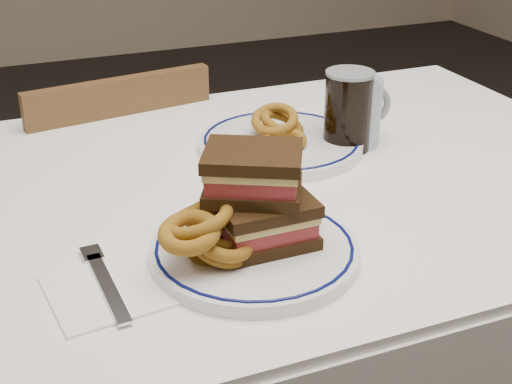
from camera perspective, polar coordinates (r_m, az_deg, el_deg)
name	(u,v)px	position (r m, az deg, el deg)	size (l,w,h in m)	color
dining_table	(265,234)	(1.20, 0.72, -3.38)	(1.27, 0.87, 0.75)	white
chair_far	(116,225)	(1.67, -11.16, -2.58)	(0.43, 0.43, 0.82)	#442B15
main_plate	(254,250)	(0.93, -0.14, -4.68)	(0.27, 0.27, 0.02)	white
reuben_sandwich	(259,197)	(0.91, 0.23, -0.40)	(0.15, 0.14, 0.13)	black
onion_rings_main	(211,234)	(0.89, -3.64, -3.34)	(0.14, 0.11, 0.10)	brown
ketchup_ramekin	(230,209)	(0.98, -2.11, -1.40)	(0.05, 0.05, 0.03)	silver
beer_mug	(350,110)	(1.25, 7.50, 6.55)	(0.13, 0.08, 0.14)	black
water_glass	(360,112)	(1.27, 8.29, 6.35)	(0.08, 0.08, 0.12)	#8EA5B8
far_plate	(281,143)	(1.26, 2.00, 3.97)	(0.29, 0.29, 0.02)	white
onion_rings_far	(280,127)	(1.25, 1.94, 5.20)	(0.10, 0.13, 0.07)	brown
napkin_fork	(108,288)	(0.89, -11.79, -7.52)	(0.15, 0.19, 0.01)	white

